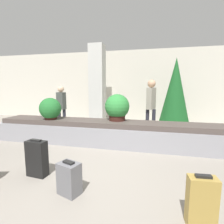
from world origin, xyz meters
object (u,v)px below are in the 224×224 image
(suitcase_2, at_px, (69,178))
(potted_plant_1, at_px, (50,109))
(suitcase_0, at_px, (201,202))
(traveler_1, at_px, (151,102))
(traveler_0, at_px, (61,104))
(pillar, at_px, (97,86))
(suitcase_1, at_px, (37,158))
(decorated_tree, at_px, (175,92))
(potted_plant_0, at_px, (117,108))

(suitcase_2, distance_m, potted_plant_1, 2.85)
(suitcase_0, bearing_deg, traveler_1, 94.70)
(suitcase_0, xyz_separation_m, suitcase_2, (-1.72, 0.21, -0.05))
(suitcase_0, distance_m, traveler_1, 3.82)
(traveler_0, xyz_separation_m, traveler_1, (3.17, -0.05, 0.14))
(traveler_0, bearing_deg, pillar, -117.66)
(suitcase_0, bearing_deg, pillar, 115.09)
(suitcase_1, distance_m, decorated_tree, 5.03)
(pillar, height_order, suitcase_0, pillar)
(suitcase_0, distance_m, suitcase_2, 1.73)
(suitcase_0, bearing_deg, traveler_0, 130.55)
(suitcase_1, relative_size, potted_plant_1, 1.08)
(suitcase_2, bearing_deg, suitcase_0, 12.59)
(potted_plant_0, bearing_deg, suitcase_2, -94.76)
(suitcase_1, xyz_separation_m, traveler_1, (1.90, 3.11, 0.76))
(suitcase_1, relative_size, potted_plant_0, 0.92)
(suitcase_1, bearing_deg, suitcase_0, -7.13)
(traveler_1, xyz_separation_m, decorated_tree, (0.82, 0.98, 0.30))
(potted_plant_0, relative_size, traveler_0, 0.45)
(suitcase_2, bearing_deg, traveler_1, 92.06)
(traveler_0, xyz_separation_m, decorated_tree, (3.99, 0.93, 0.44))
(suitcase_0, xyz_separation_m, potted_plant_0, (-1.51, 2.69, 0.71))
(suitcase_0, relative_size, suitcase_1, 0.92)
(potted_plant_1, height_order, traveler_1, traveler_1)
(decorated_tree, bearing_deg, suitcase_0, -92.44)
(potted_plant_1, distance_m, decorated_tree, 4.26)
(suitcase_0, relative_size, suitcase_2, 1.22)
(suitcase_2, distance_m, traveler_0, 4.14)
(traveler_1, bearing_deg, pillar, -91.22)
(suitcase_1, bearing_deg, suitcase_2, -18.62)
(suitcase_2, bearing_deg, potted_plant_1, 146.89)
(pillar, relative_size, decorated_tree, 1.24)
(decorated_tree, bearing_deg, potted_plant_0, -130.86)
(pillar, height_order, suitcase_2, pillar)
(potted_plant_1, height_order, traveler_0, traveler_0)
(suitcase_1, distance_m, traveler_0, 3.46)
(potted_plant_1, distance_m, traveler_0, 1.38)
(suitcase_1, distance_m, potted_plant_1, 2.13)
(suitcase_0, relative_size, traveler_1, 0.34)
(pillar, xyz_separation_m, potted_plant_1, (-0.64, -2.36, -0.66))
(suitcase_1, height_order, potted_plant_0, potted_plant_0)
(potted_plant_0, relative_size, potted_plant_1, 1.18)
(suitcase_1, height_order, traveler_0, traveler_0)
(potted_plant_1, bearing_deg, pillar, 74.75)
(suitcase_2, height_order, potted_plant_0, potted_plant_0)
(potted_plant_1, xyz_separation_m, traveler_0, (-0.40, 1.32, 0.00))
(potted_plant_0, xyz_separation_m, traveler_1, (0.89, 1.00, 0.08))
(suitcase_2, distance_m, potted_plant_0, 2.60)
(suitcase_0, relative_size, potted_plant_0, 0.84)
(suitcase_2, xyz_separation_m, potted_plant_1, (-1.67, 2.20, 0.70))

